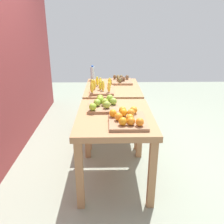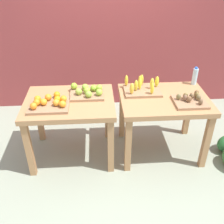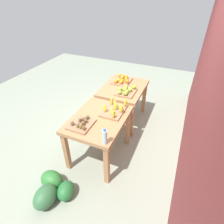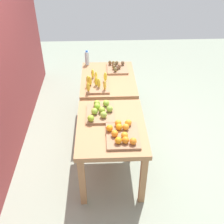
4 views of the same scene
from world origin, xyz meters
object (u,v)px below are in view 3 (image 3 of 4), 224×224
banana_crate (114,109)px  kiwi_bin (81,124)px  display_table_right (99,124)px  apple_bin (126,91)px  orange_bin (122,80)px  watermelon_pile (52,189)px  water_bottle (105,137)px  display_table_left (123,92)px

banana_crate → kiwi_bin: banana_crate is taller
display_table_right → apple_bin: size_ratio=2.50×
orange_bin → banana_crate: 1.12m
kiwi_bin → watermelon_pile: kiwi_bin is taller
kiwi_bin → water_bottle: water_bottle is taller
display_table_right → kiwi_bin: kiwi_bin is taller
apple_bin → orange_bin: bearing=-150.5°
display_table_left → banana_crate: (0.88, 0.16, 0.17)m
display_table_right → banana_crate: banana_crate is taller
display_table_left → orange_bin: 0.28m
apple_bin → banana_crate: bearing=3.4°
banana_crate → kiwi_bin: 0.59m
display_table_left → apple_bin: (0.21, 0.12, 0.16)m
banana_crate → apple_bin: bearing=-176.6°
display_table_right → apple_bin: 0.93m
orange_bin → display_table_left: bearing=29.1°
display_table_left → banana_crate: bearing=10.5°
orange_bin → water_bottle: 1.84m
orange_bin → watermelon_pile: 2.39m
watermelon_pile → display_table_left: bearing=172.5°
display_table_right → orange_bin: size_ratio=2.36×
orange_bin → water_bottle: water_bottle is taller
apple_bin → banana_crate: banana_crate is taller
water_bottle → watermelon_pile: size_ratio=0.38×
watermelon_pile → display_table_right: bearing=164.0°
orange_bin → water_bottle: size_ratio=1.88×
display_table_right → apple_bin: bearing=172.3°
kiwi_bin → orange_bin: bearing=178.9°
display_table_left → banana_crate: size_ratio=2.36×
orange_bin → watermelon_pile: bearing=-4.0°
apple_bin → watermelon_pile: size_ratio=0.68×
banana_crate → water_bottle: water_bottle is taller
display_table_right → watermelon_pile: (0.95, -0.27, -0.55)m
display_table_right → orange_bin: 1.34m
display_table_right → kiwi_bin: (0.26, -0.14, 0.15)m
kiwi_bin → water_bottle: 0.51m
apple_bin → watermelon_pile: 2.03m
display_table_right → kiwi_bin: size_ratio=2.89×
kiwi_bin → watermelon_pile: size_ratio=0.59×
display_table_left → apple_bin: apple_bin is taller
orange_bin → watermelon_pile: orange_bin is taller
orange_bin → kiwi_bin: 1.58m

